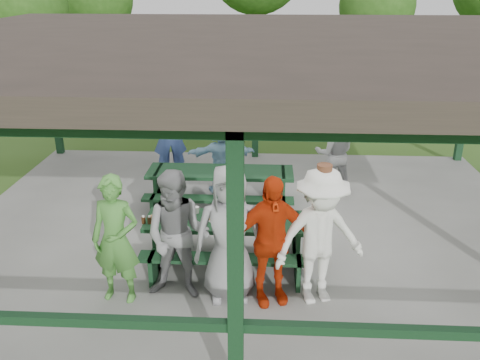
# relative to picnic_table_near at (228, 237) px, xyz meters

# --- Properties ---
(ground) EXTENTS (90.00, 90.00, 0.00)m
(ground) POSITION_rel_picnic_table_near_xyz_m (0.28, 1.20, -0.57)
(ground) COLOR #36591C
(ground) RESTS_ON ground
(concrete_slab) EXTENTS (10.00, 8.00, 0.10)m
(concrete_slab) POSITION_rel_picnic_table_near_xyz_m (0.28, 1.20, -0.52)
(concrete_slab) COLOR slate
(concrete_slab) RESTS_ON ground
(pavilion_structure) EXTENTS (10.60, 8.60, 3.24)m
(pavilion_structure) POSITION_rel_picnic_table_near_xyz_m (0.28, 1.20, 2.60)
(pavilion_structure) COLOR black
(pavilion_structure) RESTS_ON concrete_slab
(picnic_table_near) EXTENTS (2.40, 1.39, 0.75)m
(picnic_table_near) POSITION_rel_picnic_table_near_xyz_m (0.00, 0.00, 0.00)
(picnic_table_near) COLOR black
(picnic_table_near) RESTS_ON concrete_slab
(picnic_table_far) EXTENTS (2.66, 1.39, 0.75)m
(picnic_table_far) POSITION_rel_picnic_table_near_xyz_m (-0.28, 2.00, 0.01)
(picnic_table_far) COLOR black
(picnic_table_far) RESTS_ON concrete_slab
(table_setting) EXTENTS (2.46, 0.45, 0.10)m
(table_setting) POSITION_rel_picnic_table_near_xyz_m (-0.07, 0.02, 0.32)
(table_setting) COLOR white
(table_setting) RESTS_ON picnic_table_near
(contestant_green) EXTENTS (0.69, 0.49, 1.76)m
(contestant_green) POSITION_rel_picnic_table_near_xyz_m (-1.38, -0.92, 0.41)
(contestant_green) COLOR #478B35
(contestant_green) RESTS_ON concrete_slab
(contestant_grey_left) EXTENTS (0.93, 0.76, 1.80)m
(contestant_grey_left) POSITION_rel_picnic_table_near_xyz_m (-0.59, -0.81, 0.43)
(contestant_grey_left) COLOR gray
(contestant_grey_left) RESTS_ON concrete_slab
(contestant_grey_mid) EXTENTS (0.98, 0.69, 1.88)m
(contestant_grey_mid) POSITION_rel_picnic_table_near_xyz_m (0.08, -0.79, 0.47)
(contestant_grey_mid) COLOR gray
(contestant_grey_mid) RESTS_ON concrete_slab
(contestant_red) EXTENTS (1.12, 0.73, 1.78)m
(contestant_red) POSITION_rel_picnic_table_near_xyz_m (0.62, -0.86, 0.42)
(contestant_red) COLOR red
(contestant_red) RESTS_ON concrete_slab
(contestant_white_fedora) EXTENTS (1.37, 1.04, 1.93)m
(contestant_white_fedora) POSITION_rel_picnic_table_near_xyz_m (1.25, -0.82, 0.47)
(contestant_white_fedora) COLOR white
(contestant_white_fedora) RESTS_ON concrete_slab
(spectator_lblue) EXTENTS (1.40, 0.62, 1.45)m
(spectator_lblue) POSITION_rel_picnic_table_near_xyz_m (-0.33, 2.85, 0.26)
(spectator_lblue) COLOR #8EBEDC
(spectator_lblue) RESTS_ON concrete_slab
(spectator_blue) EXTENTS (0.79, 0.62, 1.92)m
(spectator_blue) POSITION_rel_picnic_table_near_xyz_m (-1.48, 3.47, 0.49)
(spectator_blue) COLOR #3A5297
(spectator_blue) RESTS_ON concrete_slab
(spectator_grey) EXTENTS (0.79, 0.63, 1.60)m
(spectator_grey) POSITION_rel_picnic_table_near_xyz_m (1.89, 2.93, 0.33)
(spectator_grey) COLOR #9B9B9E
(spectator_grey) RESTS_ON concrete_slab
(pickup_truck) EXTENTS (5.65, 2.91, 1.52)m
(pickup_truck) POSITION_rel_picnic_table_near_xyz_m (1.40, 10.63, 0.19)
(pickup_truck) COLOR silver
(pickup_truck) RESTS_ON ground
(farm_trailer) EXTENTS (4.12, 1.92, 1.44)m
(farm_trailer) POSITION_rel_picnic_table_near_xyz_m (-1.72, 8.55, 0.14)
(farm_trailer) COLOR navy
(farm_trailer) RESTS_ON ground
(tree_mid) EXTENTS (2.93, 2.93, 4.57)m
(tree_mid) POSITION_rel_picnic_table_near_xyz_m (4.74, 14.41, 2.52)
(tree_mid) COLOR #372416
(tree_mid) RESTS_ON ground
(tree_edge_left) EXTENTS (2.91, 2.91, 4.55)m
(tree_edge_left) POSITION_rel_picnic_table_near_xyz_m (-8.44, 12.93, 2.50)
(tree_edge_left) COLOR #372416
(tree_edge_left) RESTS_ON ground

